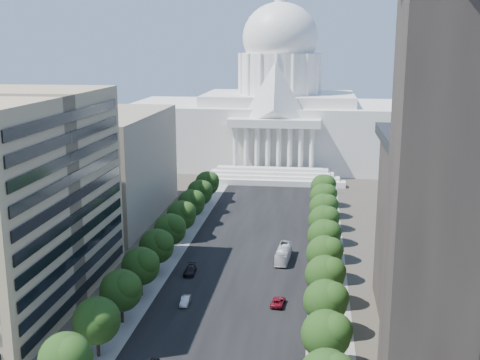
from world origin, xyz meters
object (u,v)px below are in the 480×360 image
at_px(car_red, 278,302).
at_px(car_dark_b, 190,270).
at_px(car_silver, 185,301).
at_px(city_bus, 284,254).

xyz_separation_m(car_red, car_dark_b, (-20.07, 13.47, 0.09)).
height_order(car_silver, car_red, car_silver).
distance_m(car_silver, car_dark_b, 15.58).
xyz_separation_m(car_red, city_bus, (-0.39, 24.56, 0.88)).
relative_size(car_red, city_bus, 0.45).
relative_size(car_dark_b, city_bus, 0.49).
relative_size(car_silver, city_bus, 0.39).
bearing_deg(car_dark_b, city_bus, 26.61).
bearing_deg(car_silver, car_dark_b, 97.05).
relative_size(car_silver, car_red, 0.87).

